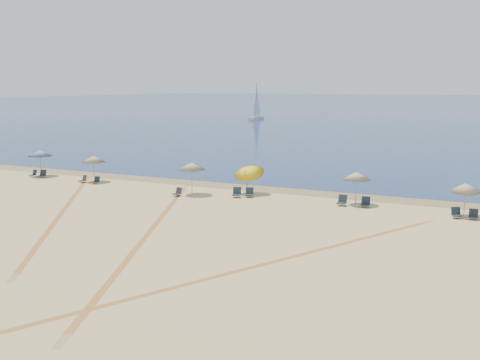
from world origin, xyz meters
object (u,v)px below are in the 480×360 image
Objects in this scene: umbrella_3 at (249,170)px; chair_8 at (366,203)px; chair_6 at (249,193)px; chair_2 at (83,179)px; chair_3 at (96,181)px; umbrella_0 at (40,153)px; chair_0 at (34,174)px; chair_5 at (237,193)px; chair_9 at (456,213)px; umbrella_1 at (93,159)px; chair_7 at (342,201)px; chair_4 at (178,192)px; umbrella_4 at (356,176)px; chair_1 at (42,174)px; umbrella_2 at (192,166)px; umbrella_5 at (466,187)px; chair_10 at (473,215)px; sailboat_2 at (257,108)px.

umbrella_3 reaches higher than chair_8.
chair_6 is 8.63m from chair_8.
chair_3 is at bearing 21.03° from chair_2.
umbrella_0 is 1.96m from chair_0.
umbrella_3 is 3.08× the size of chair_6.
chair_2 is 0.88× the size of chair_5.
umbrella_0 reaches higher than chair_9.
umbrella_3 is 2.98× the size of chair_5.
umbrella_0 is 3.24× the size of chair_2.
chair_2 is (-0.55, -0.79, -1.69)m from umbrella_1.
chair_3 is 21.07m from chair_7.
chair_7 reaches higher than chair_4.
chair_9 is at bearing -13.49° from chair_8.
umbrella_1 is 23.57m from chair_8.
umbrella_4 is 28.31m from chair_1.
chair_6 is at bearing -2.01° from umbrella_1.
umbrella_0 reaches higher than umbrella_4.
umbrella_2 reaches higher than umbrella_4.
chair_2 is 15.44m from chair_6.
chair_2 is at bearing 161.99° from chair_5.
umbrella_5 is at bearing -1.24° from umbrella_0.
chair_2 is at bearing -11.00° from umbrella_0.
chair_7 is 0.96× the size of chair_8.
chair_1 is 19.63m from chair_5.
chair_2 is at bearing 178.89° from chair_3.
umbrella_1 is 1.03× the size of umbrella_5.
chair_2 is (-23.23, -1.02, -1.76)m from umbrella_4.
umbrella_3 is at bearing -10.30° from chair_1.
umbrella_2 reaches higher than chair_2.
chair_5 is at bearing -3.80° from umbrella_1.
chair_8 is (1.61, 0.12, -0.00)m from chair_7.
umbrella_5 reaches higher than chair_7.
chair_6 is at bearing -63.09° from umbrella_3.
chair_5 is at bearing 176.98° from chair_10.
umbrella_4 is 21.93m from chair_3.
chair_0 is (-29.35, -0.51, -1.76)m from umbrella_4.
umbrella_3 reaches higher than chair_4.
sailboat_2 is (-14.82, 84.58, 0.49)m from umbrella_0.
chair_3 is (-13.48, -1.36, -1.55)m from umbrella_3.
umbrella_3 is at bearing 177.57° from umbrella_4.
chair_6 is at bearing -65.53° from sailboat_2.
umbrella_4 is 23.32m from chair_2.
umbrella_4 reaches higher than chair_2.
chair_7 is at bearing 153.39° from chair_9.
chair_8 is 0.09× the size of sailboat_2.
umbrella_2 is 19.02m from chair_9.
umbrella_5 is 1.82m from chair_10.
umbrella_1 is at bearing 179.15° from umbrella_5.
chair_4 is at bearing -178.91° from chair_5.
umbrella_5 is 2.83× the size of chair_1.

